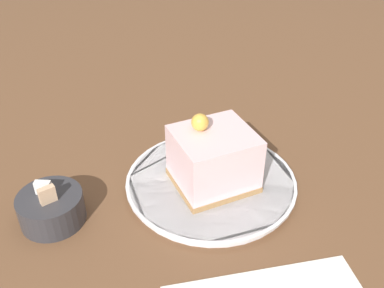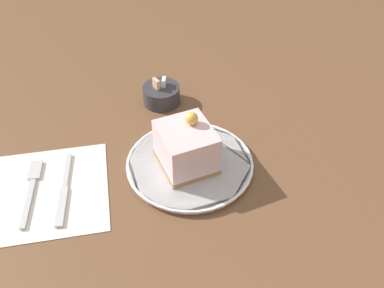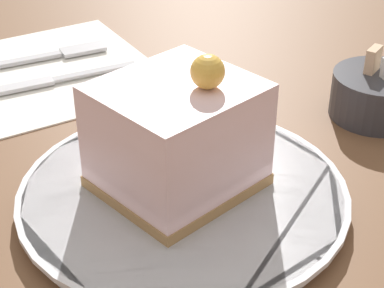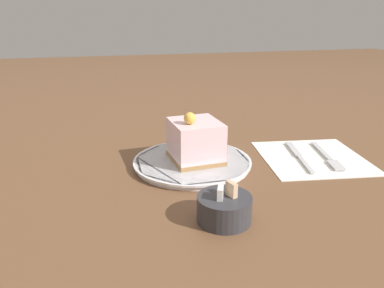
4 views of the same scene
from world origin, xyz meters
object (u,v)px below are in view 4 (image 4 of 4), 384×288
at_px(plate, 193,163).
at_px(fork, 328,158).
at_px(knife, 297,153).
at_px(sugar_bowl, 224,208).
at_px(cake_slice, 195,141).

relative_size(plate, fork, 1.52).
height_order(fork, knife, same).
distance_m(plate, knife, 0.23).
relative_size(knife, sugar_bowl, 2.10).
height_order(fork, sugar_bowl, sugar_bowl).
relative_size(cake_slice, fork, 0.71).
distance_m(fork, sugar_bowl, 0.34).
bearing_deg(cake_slice, plate, 18.67).
bearing_deg(plate, knife, -179.51).
xyz_separation_m(plate, cake_slice, (-0.01, -0.00, 0.05)).
xyz_separation_m(fork, knife, (0.05, -0.04, 0.00)).
xyz_separation_m(plate, sugar_bowl, (0.00, 0.21, 0.01)).
bearing_deg(knife, cake_slice, 12.09).
height_order(plate, knife, plate).
bearing_deg(fork, knife, -23.88).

